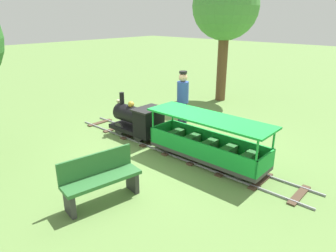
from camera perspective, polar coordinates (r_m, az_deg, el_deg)
The scene contains 7 objects.
ground_plane at distance 7.23m, azimuth -0.08°, elevation -4.08°, with size 60.00×60.00×0.00m, color #608442.
track at distance 7.10m, azimuth 1.21°, elevation -4.42°, with size 0.77×6.40×0.04m.
locomotive at distance 7.71m, azimuth -5.56°, elevation 1.22°, with size 0.73×1.45×1.04m.
passenger_car at distance 6.44m, azimuth 7.33°, elevation -3.32°, with size 0.83×2.70×0.97m.
conductor_person at distance 7.97m, azimuth 2.76°, elevation 5.46°, with size 0.30×0.30×1.62m.
park_bench at distance 5.23m, azimuth -12.42°, elevation -9.50°, with size 1.35×0.62×0.82m.
oak_tree_far at distance 11.16m, azimuth 10.64°, elevation 20.83°, with size 2.25×2.25×4.36m.
Camera 1 is at (-4.92, -4.41, 2.94)m, focal length 32.77 mm.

